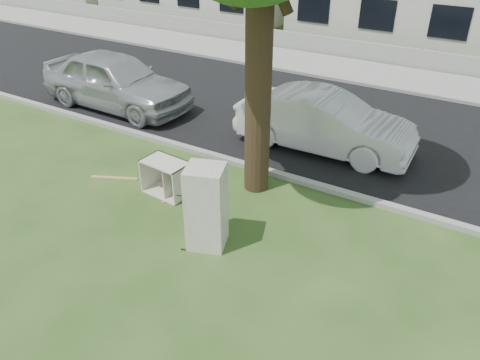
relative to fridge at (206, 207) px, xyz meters
The scene contains 13 objects.
ground 0.93m from the fridge, 64.62° to the left, with size 120.00×120.00×0.00m, color #2B4B1A.
road 6.47m from the fridge, 88.22° to the left, with size 120.00×7.00×0.01m, color black.
kerb_near 2.99m from the fridge, 86.02° to the left, with size 120.00×0.18×0.12m, color gray.
kerb_far 10.01m from the fridge, 88.85° to the left, with size 120.00×0.18×0.12m, color gray.
sidewalk 11.45m from the fridge, 89.00° to the left, with size 120.00×2.80×0.01m, color gray.
low_wall 13.03m from the fridge, 89.12° to the left, with size 120.00×0.15×0.70m, color gray.
fridge is the anchor object (origin of this frame).
cabinet 2.07m from the fridge, 150.01° to the left, with size 0.99×0.61×0.77m, color white.
plank_a 3.41m from the fridge, 164.79° to the left, with size 1.09×0.09×0.02m, color tan.
plank_b 2.16m from the fridge, 134.16° to the left, with size 0.98×0.10×0.02m, color tan.
plank_c 1.86m from the fridge, 146.71° to the left, with size 0.71×0.08×0.02m, color #A27B5A.
car_center 4.76m from the fridge, 85.81° to the left, with size 1.55×4.46×1.47m, color silver.
car_left 7.48m from the fridge, 145.77° to the left, with size 1.98×4.92×1.68m, color #9C9FA3.
Camera 1 is at (3.85, -6.05, 5.50)m, focal length 35.00 mm.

